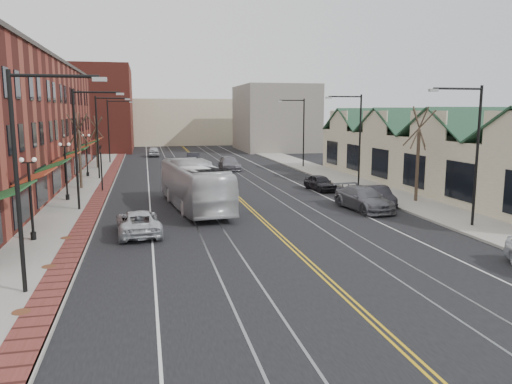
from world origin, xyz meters
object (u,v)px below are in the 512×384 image
parked_car_b (378,196)px  parked_car_d (320,183)px  parked_suv (138,223)px  transit_bus (195,185)px  parked_car_c (364,199)px

parked_car_b → parked_car_d: 7.48m
parked_suv → parked_car_b: parked_car_b is taller
transit_bus → parked_car_d: size_ratio=2.99×
transit_bus → parked_car_d: bearing=-160.2°
transit_bus → parked_car_c: size_ratio=2.13×
parked_car_c → transit_bus: bearing=158.2°
transit_bus → parked_suv: size_ratio=2.40×
parked_car_b → parked_car_c: parked_car_c is taller
parked_suv → parked_car_d: 19.45m
parked_suv → parked_car_b: bearing=-167.6°
transit_bus → parked_car_d: (11.24, 5.68, -0.97)m
parked_car_c → parked_car_d: parked_car_c is taller
parked_car_b → parked_car_c: bearing=-133.3°
parked_suv → parked_car_c: 15.44m
transit_bus → parked_car_c: (11.24, -3.03, -0.83)m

